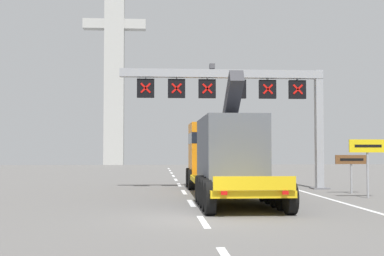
{
  "coord_description": "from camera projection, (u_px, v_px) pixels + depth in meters",
  "views": [
    {
      "loc": [
        -1.37,
        -15.81,
        2.17
      ],
      "look_at": [
        0.4,
        8.91,
        3.24
      ],
      "focal_mm": 46.95,
      "sensor_mm": 36.0,
      "label": 1
    }
  ],
  "objects": [
    {
      "name": "lane_markings",
      "position": [
        177.0,
        182.0,
        33.29
      ],
      "size": [
        0.2,
        49.77,
        0.01
      ],
      "color": "silver",
      "rests_on": "ground"
    },
    {
      "name": "tourist_info_sign_brown",
      "position": [
        351.0,
        164.0,
        24.69
      ],
      "size": [
        1.63,
        0.15,
        1.9
      ],
      "color": "#9EA0A5",
      "rests_on": "ground"
    },
    {
      "name": "heavy_haul_truck_yellow",
      "position": [
        222.0,
        153.0,
        24.09
      ],
      "size": [
        3.05,
        14.07,
        5.3
      ],
      "color": "yellow",
      "rests_on": "ground"
    },
    {
      "name": "overhead_lane_gantry",
      "position": [
        245.0,
        92.0,
        27.56
      ],
      "size": [
        11.44,
        0.9,
        6.86
      ],
      "color": "#9EA0A5",
      "rests_on": "ground"
    },
    {
      "name": "exit_sign_yellow",
      "position": [
        368.0,
        153.0,
        22.38
      ],
      "size": [
        1.72,
        0.15,
        2.62
      ],
      "color": "#9EA0A5",
      "rests_on": "ground"
    },
    {
      "name": "bridge_pylon_distant",
      "position": [
        114.0,
        49.0,
        72.56
      ],
      "size": [
        9.0,
        2.0,
        32.7
      ],
      "color": "#B7B7B2",
      "rests_on": "ground"
    },
    {
      "name": "ground",
      "position": [
        200.0,
        219.0,
        15.76
      ],
      "size": [
        112.0,
        112.0,
        0.0
      ],
      "primitive_type": "plane",
      "color": "slate"
    },
    {
      "name": "edge_line_right",
      "position": [
        291.0,
        188.0,
        28.16
      ],
      "size": [
        0.2,
        63.0,
        0.01
      ],
      "primitive_type": "cube",
      "color": "silver",
      "rests_on": "ground"
    }
  ]
}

